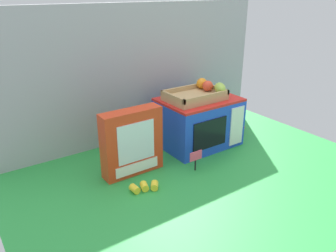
{
  "coord_description": "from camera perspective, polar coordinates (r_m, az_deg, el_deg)",
  "views": [
    {
      "loc": [
        -0.91,
        -1.26,
        0.81
      ],
      "look_at": [
        -0.02,
        0.02,
        0.17
      ],
      "focal_mm": 36.13,
      "sensor_mm": 36.0,
      "label": 1
    }
  ],
  "objects": [
    {
      "name": "ground_plane",
      "position": [
        1.75,
        0.91,
        -5.25
      ],
      "size": [
        1.7,
        1.7,
        0.0
      ],
      "primitive_type": "plane",
      "color": "green",
      "rests_on": "ground"
    },
    {
      "name": "display_back_panel",
      "position": [
        1.89,
        -5.05,
        8.8
      ],
      "size": [
        1.61,
        0.03,
        0.74
      ],
      "primitive_type": "cube",
      "color": "#A0A3A8",
      "rests_on": "ground"
    },
    {
      "name": "toy_microwave",
      "position": [
        1.85,
        5.16,
        0.73
      ],
      "size": [
        0.41,
        0.31,
        0.26
      ],
      "color": "blue",
      "rests_on": "ground"
    },
    {
      "name": "food_groups_crate",
      "position": [
        1.79,
        5.25,
        5.44
      ],
      "size": [
        0.32,
        0.2,
        0.09
      ],
      "color": "tan",
      "rests_on": "toy_microwave"
    },
    {
      "name": "cookie_set_box",
      "position": [
        1.55,
        -6.09,
        -2.76
      ],
      "size": [
        0.29,
        0.08,
        0.31
      ],
      "color": "red",
      "rests_on": "ground"
    },
    {
      "name": "price_sign",
      "position": [
        1.6,
        4.71,
        -5.38
      ],
      "size": [
        0.07,
        0.01,
        0.1
      ],
      "color": "black",
      "rests_on": "ground"
    },
    {
      "name": "loose_toy_banana",
      "position": [
        1.48,
        -3.97,
        -10.21
      ],
      "size": [
        0.13,
        0.08,
        0.03
      ],
      "color": "yellow",
      "rests_on": "ground"
    },
    {
      "name": "loose_toy_apple",
      "position": [
        2.08,
        12.05,
        -0.2
      ],
      "size": [
        0.06,
        0.06,
        0.06
      ],
      "primitive_type": "sphere",
      "color": "red",
      "rests_on": "ground"
    }
  ]
}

